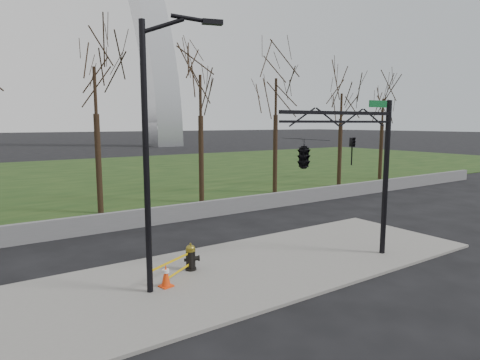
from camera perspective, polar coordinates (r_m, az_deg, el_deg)
ground at (r=15.00m, az=1.78°, el=-12.19°), size 500.00×500.00×0.00m
sidewalk at (r=14.98m, az=1.78°, el=-12.01°), size 18.00×6.00×0.10m
grass_strip at (r=42.52m, az=-22.68°, el=0.36°), size 120.00×40.00×0.06m
guardrail at (r=21.60m, az=-10.81°, el=-4.82°), size 60.00×0.30×0.90m
tree_row at (r=25.25m, az=-12.16°, el=6.20°), size 48.42×4.00×8.96m
fire_hydrant at (r=14.55m, az=-6.81°, el=-10.63°), size 0.59×0.41×0.96m
traffic_cone at (r=13.29m, az=-10.25°, el=-12.90°), size 0.44×0.44×0.72m
street_light at (r=12.16m, az=-11.91°, el=5.58°), size 2.32×0.89×8.21m
traffic_signal_mast at (r=14.27m, az=11.26°, el=3.71°), size 5.09×2.52×6.00m
caution_tape at (r=13.81m, az=-9.04°, el=-11.64°), size 1.88×0.98×0.48m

